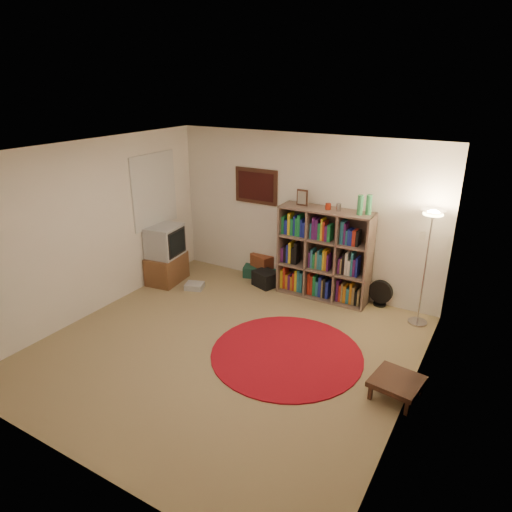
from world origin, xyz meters
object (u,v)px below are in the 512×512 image
at_px(tv_stand, 166,255).
at_px(suitcase, 261,270).
at_px(floor_lamp, 431,231).
at_px(side_table, 397,382).
at_px(floor_fan, 380,293).
at_px(bookshelf, 323,255).

relative_size(tv_stand, suitcase, 1.47).
bearing_deg(floor_lamp, suitcase, 173.16).
bearing_deg(floor_lamp, tv_stand, -170.31).
height_order(floor_lamp, suitcase, floor_lamp).
xyz_separation_m(floor_lamp, side_table, (0.15, -1.79, -1.19)).
relative_size(floor_fan, tv_stand, 0.42).
bearing_deg(suitcase, bookshelf, -28.61).
height_order(bookshelf, floor_lamp, bookshelf).
distance_m(tv_stand, side_table, 4.33).
bearing_deg(tv_stand, floor_fan, 8.00).
bearing_deg(side_table, tv_stand, 165.17).
bearing_deg(floor_fan, tv_stand, -160.74).
xyz_separation_m(floor_lamp, tv_stand, (-4.03, -0.69, -0.91)).
relative_size(bookshelf, side_table, 3.03).
height_order(floor_lamp, tv_stand, floor_lamp).
xyz_separation_m(bookshelf, suitcase, (-1.23, 0.22, -0.60)).
distance_m(bookshelf, suitcase, 1.39).
bearing_deg(floor_lamp, floor_fan, 157.81).
height_order(floor_lamp, floor_fan, floor_lamp).
bearing_deg(floor_fan, suitcase, -178.26).
bearing_deg(suitcase, floor_lamp, -25.16).
height_order(bookshelf, tv_stand, bookshelf).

